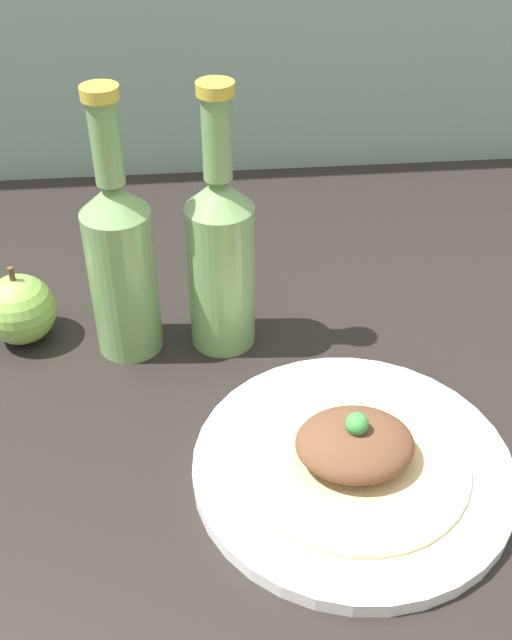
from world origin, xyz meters
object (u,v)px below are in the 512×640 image
at_px(cider_bottle_left, 121,260).
at_px(apple, 20,309).
at_px(plate, 352,465).
at_px(cider_bottle_right, 221,255).
at_px(plated_food, 354,449).

distance_m(cider_bottle_left, apple, 0.14).
xyz_separation_m(plate, cider_bottle_right, (-0.11, 0.21, 0.10)).
xyz_separation_m(cider_bottle_left, apple, (-0.12, 0.02, -0.07)).
bearing_deg(plate, cider_bottle_right, 116.68).
relative_size(plate, cider_bottle_left, 1.00).
height_order(plated_food, cider_bottle_right, cider_bottle_right).
bearing_deg(cider_bottle_right, cider_bottle_left, 180.00).
xyz_separation_m(cider_bottle_right, apple, (-0.22, 0.02, -0.07)).
xyz_separation_m(plated_food, cider_bottle_left, (-0.21, 0.21, 0.08)).
height_order(plate, cider_bottle_left, cider_bottle_left).
distance_m(plate, cider_bottle_left, 0.31).
distance_m(plate, cider_bottle_right, 0.26).
bearing_deg(cider_bottle_left, cider_bottle_right, 0.00).
relative_size(plate, plated_food, 1.39).
bearing_deg(cider_bottle_left, plate, -45.14).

